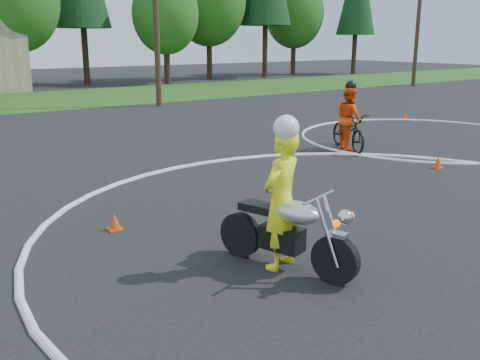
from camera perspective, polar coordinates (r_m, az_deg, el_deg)
grass_strip at (r=30.65m, az=-22.33°, el=7.76°), size 120.00×10.00×0.02m
course_markings at (r=12.15m, az=16.93°, el=-0.93°), size 19.05×19.05×0.12m
primary_motorcycle at (r=7.50m, az=5.16°, el=-5.45°), size 0.92×2.18×1.18m
rider_primary_grp at (r=7.44m, az=4.47°, el=-1.70°), size 0.83×0.67×2.19m
rider_second_grp at (r=16.07m, az=11.53°, el=5.70°), size 1.49×2.22×2.02m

